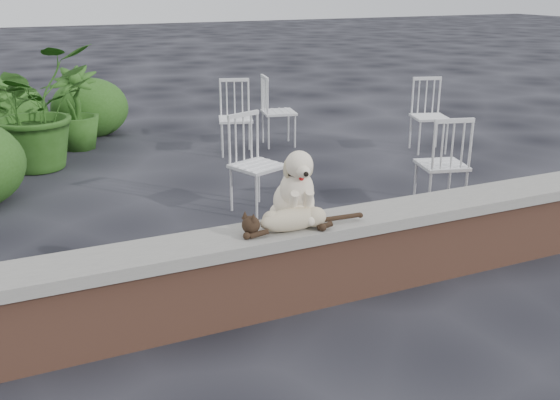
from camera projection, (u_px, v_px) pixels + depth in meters
name	position (u px, v px, depth m)	size (l,w,h in m)	color
ground	(418.00, 276.00, 4.77)	(60.00, 60.00, 0.00)	black
brick_wall	(420.00, 245.00, 4.69)	(6.00, 0.30, 0.50)	brown
capstone	(423.00, 209.00, 4.59)	(6.20, 0.40, 0.08)	slate
dog	(294.00, 184.00, 4.17)	(0.34, 0.45, 0.53)	beige
cat	(293.00, 218.00, 4.07)	(1.01, 0.24, 0.17)	tan
chair_e	(279.00, 111.00, 8.40)	(0.56, 0.56, 0.94)	white
chair_a	(257.00, 164.00, 5.96)	(0.56, 0.56, 0.94)	white
chair_c	(442.00, 163.00, 6.00)	(0.56, 0.56, 0.94)	white
chair_d	(430.00, 116.00, 8.10)	(0.56, 0.56, 0.94)	white
chair_b	(236.00, 118.00, 7.98)	(0.56, 0.56, 0.94)	white
potted_plant_a	(35.00, 108.00, 7.29)	(1.30, 1.13, 1.45)	#244D16
potted_plant_b	(76.00, 109.00, 8.20)	(0.60, 0.60, 1.07)	#244D16
shrubbery	(18.00, 126.00, 7.77)	(2.70, 3.64, 1.00)	#244D16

